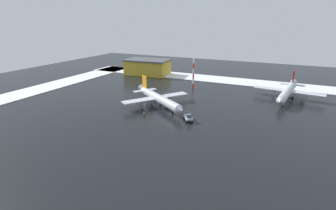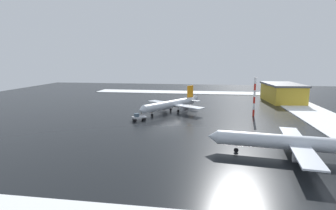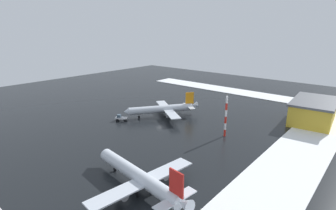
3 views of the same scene
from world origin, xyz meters
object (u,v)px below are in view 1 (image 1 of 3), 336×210
at_px(airplane_foreground_jet, 158,98).
at_px(antenna_mast, 193,74).
at_px(ground_crew_near_tug, 137,109).
at_px(pushback_tug, 188,117).
at_px(cargo_hangar, 147,67).
at_px(airplane_parked_portside, 288,91).
at_px(ground_crew_beside_wing, 144,114).

relative_size(airplane_foreground_jet, antenna_mast, 1.98).
xyz_separation_m(airplane_foreground_jet, antenna_mast, (-2.41, -30.32, 3.89)).
xyz_separation_m(ground_crew_near_tug, antenna_mast, (-6.20, -38.97, 6.05)).
height_order(airplane_foreground_jet, pushback_tug, airplane_foreground_jet).
height_order(pushback_tug, cargo_hangar, cargo_hangar).
distance_m(airplane_parked_portside, antenna_mast, 40.51).
distance_m(pushback_tug, cargo_hangar, 75.75).
xyz_separation_m(airplane_parked_portside, pushback_tug, (27.37, 39.53, -1.94)).
relative_size(pushback_tug, ground_crew_near_tug, 2.95).
xyz_separation_m(ground_crew_beside_wing, ground_crew_near_tug, (4.51, -2.99, 0.00)).
bearing_deg(pushback_tug, antenna_mast, 164.70).
bearing_deg(pushback_tug, ground_crew_near_tug, -124.36).
bearing_deg(ground_crew_beside_wing, airplane_parked_portside, -23.11).
height_order(ground_crew_near_tug, antenna_mast, antenna_mast).
xyz_separation_m(airplane_parked_portside, ground_crew_near_tug, (46.53, 39.27, -2.25)).
height_order(airplane_parked_portside, cargo_hangar, airplane_parked_portside).
relative_size(airplane_foreground_jet, cargo_hangar, 1.06).
bearing_deg(pushback_tug, ground_crew_beside_wing, -113.03).
height_order(airplane_foreground_jet, ground_crew_near_tug, airplane_foreground_jet).
distance_m(airplane_parked_portside, ground_crew_beside_wing, 59.64).
distance_m(airplane_foreground_jet, cargo_hangar, 59.35).
xyz_separation_m(airplane_parked_portside, antenna_mast, (40.33, 0.30, 3.80)).
bearing_deg(ground_crew_beside_wing, airplane_foreground_jet, 25.25).
height_order(pushback_tug, ground_crew_near_tug, pushback_tug).
height_order(ground_crew_beside_wing, ground_crew_near_tug, same).
relative_size(ground_crew_beside_wing, cargo_hangar, 0.07).
bearing_deg(ground_crew_beside_wing, antenna_mast, 19.42).
bearing_deg(airplane_foreground_jet, ground_crew_near_tug, -79.22).
bearing_deg(airplane_parked_portside, ground_crew_beside_wing, -37.96).
xyz_separation_m(ground_crew_beside_wing, cargo_hangar, (33.60, -61.04, 3.47)).
height_order(antenna_mast, cargo_hangar, antenna_mast).
xyz_separation_m(airplane_foreground_jet, ground_crew_near_tug, (3.79, 8.65, -2.16)).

